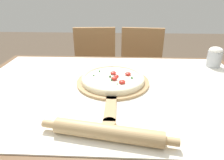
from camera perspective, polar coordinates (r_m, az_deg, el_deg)
The scene contains 8 objects.
dining_table at distance 1.03m, azimuth 0.15°, elevation -7.49°, with size 1.44×0.96×0.78m.
towel_cloth at distance 0.97m, azimuth 0.15°, elevation -2.21°, with size 1.36×0.88×0.00m.
pizza_peel at distance 0.99m, azimuth 0.03°, elevation -0.99°, with size 0.36×0.54×0.01m.
pizza at distance 1.00m, azimuth 0.11°, elevation 0.46°, with size 0.32×0.32×0.04m.
rolling_pin at distance 0.65m, azimuth -1.41°, elevation -14.69°, with size 0.44×0.11×0.05m.
chair_left at distance 1.88m, azimuth -4.81°, elevation 2.87°, with size 0.43×0.43×0.90m.
chair_right at distance 1.87m, azimuth 8.18°, elevation 2.63°, with size 0.43×0.43×0.90m.
flour_cup at distance 1.36m, azimuth 27.27°, elevation 5.93°, with size 0.08×0.08×0.12m.
Camera 1 is at (0.03, -0.86, 1.23)m, focal length 32.00 mm.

